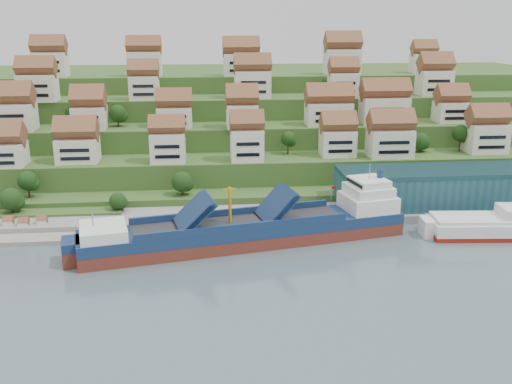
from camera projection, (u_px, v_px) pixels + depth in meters
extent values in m
plane|color=slate|center=(265.00, 241.00, 135.10)|extent=(300.00, 300.00, 0.00)
cube|color=gray|center=(334.00, 214.00, 150.91)|extent=(180.00, 14.00, 2.20)
cube|color=gray|center=(27.00, 229.00, 141.16)|extent=(45.00, 20.00, 1.00)
cube|color=#2D4C1E|center=(240.00, 153.00, 216.60)|extent=(260.00, 128.00, 4.00)
cube|color=#2D4C1E|center=(239.00, 142.00, 220.38)|extent=(260.00, 118.00, 11.00)
cube|color=#2D4C1E|center=(238.00, 129.00, 227.02)|extent=(260.00, 102.00, 18.00)
cube|color=#2D4C1E|center=(236.00, 117.00, 233.66)|extent=(260.00, 86.00, 25.00)
cube|color=#2D4C1E|center=(235.00, 107.00, 241.39)|extent=(260.00, 68.00, 31.00)
cube|color=silver|center=(4.00, 154.00, 159.70)|extent=(11.64, 8.66, 6.45)
cube|color=silver|center=(78.00, 150.00, 164.10)|extent=(11.54, 8.57, 6.94)
cube|color=silver|center=(168.00, 148.00, 163.66)|extent=(9.90, 7.03, 8.48)
cube|color=silver|center=(247.00, 145.00, 165.41)|extent=(9.38, 7.62, 9.16)
cube|color=silver|center=(338.00, 143.00, 172.01)|extent=(10.14, 7.73, 7.70)
cube|color=silver|center=(390.00, 143.00, 170.46)|extent=(12.86, 8.26, 8.21)
cube|color=silver|center=(486.00, 138.00, 176.03)|extent=(11.83, 8.31, 8.94)
cube|color=silver|center=(14.00, 117.00, 173.62)|extent=(12.46, 8.90, 8.24)
cube|color=silver|center=(90.00, 118.00, 176.07)|extent=(9.86, 8.98, 6.96)
cube|color=silver|center=(175.00, 117.00, 179.77)|extent=(10.87, 7.90, 6.27)
cube|color=silver|center=(242.00, 116.00, 178.29)|extent=(9.59, 8.56, 7.28)
cube|color=silver|center=(328.00, 114.00, 183.13)|extent=(14.41, 8.36, 7.14)
cube|color=silver|center=(384.00, 111.00, 185.13)|extent=(15.01, 8.18, 8.59)
cube|color=silver|center=(450.00, 112.00, 188.64)|extent=(9.93, 8.04, 6.65)
cube|color=silver|center=(38.00, 88.00, 185.10)|extent=(11.76, 7.86, 8.67)
cube|color=silver|center=(144.00, 88.00, 189.49)|extent=(9.61, 7.30, 7.82)
cube|color=silver|center=(253.00, 85.00, 193.21)|extent=(12.00, 7.79, 9.13)
cube|color=silver|center=(343.00, 85.00, 196.07)|extent=(9.66, 7.14, 8.23)
cube|color=silver|center=(434.00, 83.00, 201.32)|extent=(11.16, 8.47, 8.65)
cube|color=silver|center=(50.00, 65.00, 203.79)|extent=(11.58, 8.03, 8.65)
cube|color=silver|center=(145.00, 64.00, 206.70)|extent=(11.90, 7.51, 8.70)
cube|color=silver|center=(241.00, 65.00, 208.08)|extent=(12.72, 8.15, 7.93)
cube|color=silver|center=(342.00, 62.00, 214.43)|extent=(12.93, 8.73, 9.22)
cube|color=silver|center=(423.00, 63.00, 220.41)|extent=(9.02, 7.05, 7.28)
ellipsoid|color=#1E4216|center=(28.00, 181.00, 153.70)|extent=(5.30, 5.30, 5.30)
ellipsoid|color=#1E4216|center=(182.00, 182.00, 156.14)|extent=(5.69, 5.69, 5.69)
ellipsoid|color=#1E4216|center=(420.00, 141.00, 177.00)|extent=(5.54, 5.54, 5.54)
ellipsoid|color=#1E4216|center=(461.00, 133.00, 177.48)|extent=(5.23, 5.23, 5.23)
ellipsoid|color=#1E4216|center=(288.00, 139.00, 173.33)|extent=(4.43, 4.43, 4.43)
ellipsoid|color=#1E4216|center=(367.00, 104.00, 189.12)|extent=(4.85, 4.85, 4.85)
ellipsoid|color=#1E4216|center=(74.00, 113.00, 180.48)|extent=(5.41, 5.41, 5.41)
ellipsoid|color=#1E4216|center=(118.00, 113.00, 180.44)|extent=(5.48, 5.48, 5.48)
ellipsoid|color=#1E4216|center=(260.00, 80.00, 196.73)|extent=(6.87, 6.87, 6.87)
ellipsoid|color=#1E4216|center=(330.00, 83.00, 202.09)|extent=(5.70, 5.70, 5.70)
ellipsoid|color=#1E4216|center=(357.00, 85.00, 201.23)|extent=(5.12, 5.12, 5.12)
ellipsoid|color=#1E4216|center=(11.00, 199.00, 145.69)|extent=(5.78, 5.78, 5.78)
ellipsoid|color=#1E4216|center=(118.00, 201.00, 148.49)|extent=(4.49, 4.49, 4.49)
cube|color=#204D58|center=(449.00, 186.00, 153.98)|extent=(60.00, 15.00, 10.00)
cylinder|color=gray|center=(331.00, 201.00, 144.51)|extent=(0.16, 0.16, 8.00)
cube|color=maroon|center=(334.00, 188.00, 143.54)|extent=(1.20, 0.05, 0.80)
cube|color=white|center=(9.00, 225.00, 139.87)|extent=(2.40, 2.20, 2.20)
cube|color=white|center=(24.00, 226.00, 138.80)|extent=(2.40, 2.20, 2.20)
cube|color=white|center=(42.00, 224.00, 140.59)|extent=(2.40, 2.20, 2.20)
cube|color=maroon|center=(247.00, 240.00, 133.16)|extent=(76.69, 26.82, 4.87)
cube|color=navy|center=(246.00, 227.00, 132.26)|extent=(76.71, 26.93, 2.53)
cube|color=white|center=(103.00, 231.00, 122.51)|extent=(11.78, 12.83, 2.53)
cube|color=#262628|center=(238.00, 223.00, 131.35)|extent=(49.66, 19.58, 0.29)
cube|color=navy|center=(192.00, 213.00, 127.39)|extent=(9.32, 12.00, 6.73)
cube|color=navy|center=(274.00, 205.00, 132.87)|extent=(8.96, 11.92, 7.11)
cylinder|color=gold|center=(230.00, 206.00, 129.58)|extent=(0.81, 0.81, 8.76)
cube|color=white|center=(368.00, 202.00, 140.15)|extent=(13.68, 13.23, 3.89)
cube|color=white|center=(369.00, 190.00, 139.27)|extent=(11.54, 11.69, 2.43)
cube|color=white|center=(369.00, 182.00, 138.68)|extent=(9.40, 10.15, 1.75)
cylinder|color=navy|center=(380.00, 174.00, 138.98)|extent=(1.84, 1.84, 2.14)
cube|color=maroon|center=(485.00, 233.00, 138.46)|extent=(27.76, 12.02, 2.35)
cube|color=white|center=(486.00, 226.00, 137.90)|extent=(27.77, 12.12, 2.89)
cube|color=white|center=(487.00, 219.00, 137.38)|extent=(26.33, 10.93, 1.08)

